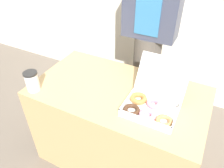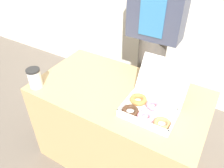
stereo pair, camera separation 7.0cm
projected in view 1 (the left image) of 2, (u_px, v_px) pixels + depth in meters
ground_plane at (117, 154)px, 1.90m from camera, size 14.00×14.00×0.00m
table at (118, 126)px, 1.68m from camera, size 1.17×0.66×0.72m
donut_box at (150, 103)px, 1.30m from camera, size 0.33×0.36×0.26m
coffee_cup at (32, 81)px, 1.43m from camera, size 0.09×0.09×0.14m
person_customer at (150, 33)px, 1.67m from camera, size 0.40×0.22×1.71m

